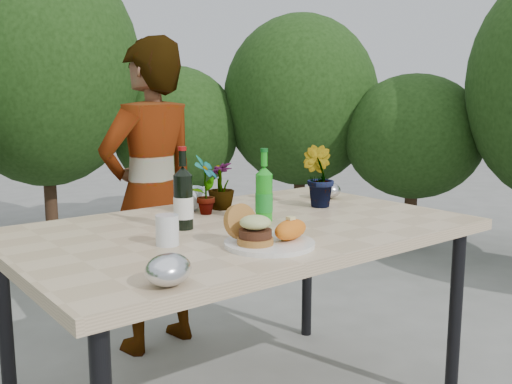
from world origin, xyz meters
TOP-DOWN VIEW (x-y plane):
  - patio_table at (0.00, 0.00)m, footprint 1.60×1.00m
  - shrub_hedge at (0.26, 1.65)m, footprint 6.99×5.13m
  - dinner_plate at (-0.11, -0.29)m, footprint 0.28×0.28m
  - burger_stack at (-0.17, -0.27)m, footprint 0.11×0.16m
  - sweet_potato at (-0.04, -0.31)m, footprint 0.17×0.12m
  - grilled_veg at (-0.09, -0.19)m, footprint 0.08×0.05m
  - wine_bottle at (-0.20, 0.08)m, footprint 0.07×0.07m
  - sparkling_water at (0.10, 0.01)m, footprint 0.06×0.06m
  - plastic_cup at (-0.35, -0.08)m, footprint 0.07×0.07m
  - seedling_left at (-0.00, 0.24)m, footprint 0.15×0.13m
  - seedling_mid at (0.46, 0.09)m, footprint 0.13×0.15m
  - seedling_right at (0.11, 0.29)m, footprint 0.12×0.12m
  - blue_bowl at (-0.01, 0.35)m, footprint 0.13×0.13m
  - foil_packet_left at (-0.54, -0.42)m, footprint 0.17×0.16m
  - foil_packet_right at (0.62, 0.20)m, footprint 0.15×0.16m
  - person at (0.05, 0.79)m, footprint 0.58×0.43m

SIDE VIEW (x-z plane):
  - patio_table at x=0.00m, z-range 0.32..1.07m
  - person at x=0.05m, z-range 0.00..1.48m
  - dinner_plate at x=-0.11m, z-range 0.75..0.76m
  - grilled_veg at x=-0.09m, z-range 0.76..0.79m
  - foil_packet_left at x=-0.54m, z-range 0.75..0.83m
  - foil_packet_right at x=0.62m, z-range 0.75..0.83m
  - sweet_potato at x=-0.04m, z-range 0.77..0.83m
  - blue_bowl at x=-0.01m, z-range 0.75..0.84m
  - plastic_cup at x=-0.35m, z-range 0.75..0.84m
  - burger_stack at x=-0.17m, z-range 0.75..0.87m
  - seedling_right at x=0.11m, z-range 0.75..0.94m
  - sparkling_water at x=0.10m, z-range 0.71..0.98m
  - wine_bottle at x=-0.20m, z-range 0.71..1.00m
  - seedling_left at x=0.00m, z-range 0.75..0.98m
  - seedling_mid at x=0.46m, z-range 0.75..1.00m
  - shrub_hedge at x=0.26m, z-range -0.01..2.34m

